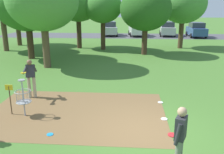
{
  "coord_description": "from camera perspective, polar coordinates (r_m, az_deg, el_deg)",
  "views": [
    {
      "loc": [
        -0.49,
        -7.22,
        3.91
      ],
      "look_at": [
        -1.24,
        2.81,
        1.0
      ],
      "focal_mm": 39.73,
      "sensor_mm": 36.0,
      "label": 1
    }
  ],
  "objects": [
    {
      "name": "tree_near_left",
      "position": [
        22.66,
        -2.13,
        15.8
      ],
      "size": [
        3.37,
        3.37,
        5.24
      ],
      "color": "#422D1E",
      "rests_on": "ground"
    },
    {
      "name": "tree_mid_left",
      "position": [
        26.89,
        -21.27,
        15.14
      ],
      "size": [
        4.11,
        4.11,
        5.7
      ],
      "color": "#4C3823",
      "rests_on": "ground"
    },
    {
      "name": "parking_lot_strip",
      "position": [
        33.64,
        5.15,
        9.42
      ],
      "size": [
        36.0,
        6.0,
        0.01
      ],
      "primitive_type": "cube",
      "color": "#4C4C51",
      "rests_on": "ground"
    },
    {
      "name": "frisbee_far_right",
      "position": [
        9.16,
        11.92,
        -9.42
      ],
      "size": [
        0.24,
        0.24,
        0.02
      ],
      "primitive_type": "cylinder",
      "color": "white",
      "rests_on": "ground"
    },
    {
      "name": "ground_plane",
      "position": [
        8.22,
        7.32,
        -12.39
      ],
      "size": [
        160.0,
        160.0,
        0.0
      ],
      "primitive_type": "plane",
      "color": "#47752D"
    },
    {
      "name": "tree_far_right",
      "position": [
        16.4,
        -15.69,
        16.64
      ],
      "size": [
        4.44,
        4.44,
        6.12
      ],
      "color": "brown",
      "rests_on": "ground"
    },
    {
      "name": "tree_far_left",
      "position": [
        24.32,
        16.08,
        15.91
      ],
      "size": [
        4.22,
        4.22,
        5.88
      ],
      "color": "#4C3823",
      "rests_on": "ground"
    },
    {
      "name": "parked_car_center_right",
      "position": [
        34.28,
        12.67,
        10.77
      ],
      "size": [
        2.22,
        4.33,
        1.84
      ],
      "color": "#B2B7BC",
      "rests_on": "ground"
    },
    {
      "name": "frisbee_by_tee",
      "position": [
        8.22,
        -14.09,
        -12.71
      ],
      "size": [
        0.21,
        0.21,
        0.02
      ],
      "primitive_type": "cylinder",
      "color": "#1E93DB",
      "rests_on": "ground"
    },
    {
      "name": "dirt_tee_pad",
      "position": [
        9.59,
        -8.15,
        -8.08
      ],
      "size": [
        6.67,
        4.53,
        0.01
      ],
      "primitive_type": "cube",
      "color": "brown",
      "rests_on": "ground"
    },
    {
      "name": "player_waiting_left",
      "position": [
        11.24,
        -18.21,
        0.24
      ],
      "size": [
        0.43,
        1.16,
        1.71
      ],
      "color": "tan",
      "rests_on": "ground"
    },
    {
      "name": "parked_car_leftmost",
      "position": [
        33.84,
        -0.6,
        11.08
      ],
      "size": [
        2.4,
        4.41,
        1.84
      ],
      "color": "#B2B7BC",
      "rests_on": "ground"
    },
    {
      "name": "tree_mid_right",
      "position": [
        20.46,
        7.76,
        15.22
      ],
      "size": [
        4.08,
        4.08,
        5.38
      ],
      "color": "#422D1E",
      "rests_on": "ground"
    },
    {
      "name": "tree_near_right",
      "position": [
        23.71,
        -7.83,
        16.59
      ],
      "size": [
        4.06,
        4.06,
        5.9
      ],
      "color": "#422D1E",
      "rests_on": "ground"
    },
    {
      "name": "parked_car_rightmost",
      "position": [
        33.93,
        18.85,
        10.25
      ],
      "size": [
        1.98,
        4.2,
        1.84
      ],
      "color": "#2D4784",
      "rests_on": "ground"
    },
    {
      "name": "player_foreground_watching",
      "position": [
        6.14,
        15.38,
        -13.11
      ],
      "size": [
        0.45,
        0.5,
        1.71
      ],
      "color": "slate",
      "rests_on": "ground"
    },
    {
      "name": "parked_car_center_left",
      "position": [
        33.61,
        5.73,
        10.97
      ],
      "size": [
        2.28,
        4.35,
        1.84
      ],
      "color": "silver",
      "rests_on": "ground"
    },
    {
      "name": "tree_far_center",
      "position": [
        19.62,
        -19.04,
        15.72
      ],
      "size": [
        4.7,
        4.7,
        6.06
      ],
      "color": "#422D1E",
      "rests_on": "ground"
    },
    {
      "name": "frisbee_mid_grass",
      "position": [
        10.61,
        11.08,
        -5.74
      ],
      "size": [
        0.22,
        0.22,
        0.02
      ],
      "primitive_type": "cylinder",
      "color": "white",
      "rests_on": "ground"
    },
    {
      "name": "disc_golf_basket",
      "position": [
        9.54,
        -20.06,
        -4.2
      ],
      "size": [
        0.98,
        0.58,
        1.39
      ],
      "color": "#9E9EA3",
      "rests_on": "ground"
    }
  ]
}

